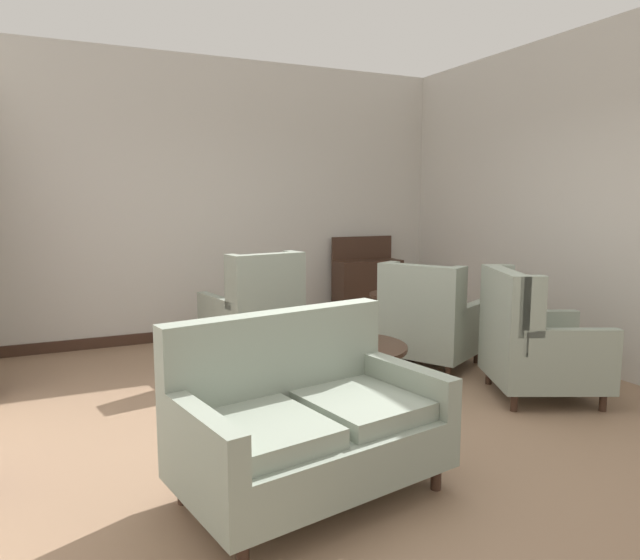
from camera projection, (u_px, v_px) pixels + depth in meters
ground at (369, 427)px, 4.11m from camera, size 9.03×9.03×0.00m
wall_back at (234, 200)px, 6.78m from camera, size 5.44×0.08×3.20m
wall_right at (549, 200)px, 5.86m from camera, size 0.08×4.52×3.20m
baseboard_back at (238, 329)px, 6.95m from camera, size 5.28×0.03×0.12m
coffee_table at (349, 354)px, 4.64m from camera, size 0.94×0.94×0.45m
porcelain_vase at (353, 327)px, 4.66m from camera, size 0.17×0.17×0.33m
settee at (306, 422)px, 3.15m from camera, size 1.54×1.08×0.97m
armchair_near_sideboard at (255, 317)px, 5.73m from camera, size 0.89×1.03×1.11m
armchair_foreground_right at (430, 324)px, 5.52m from camera, size 1.11×1.09×1.02m
armchair_far_left at (534, 344)px, 4.69m from camera, size 1.11×1.10×1.05m
side_table at (398, 319)px, 5.80m from camera, size 0.58×0.58×0.68m
sideboard at (367, 288)px, 7.36m from camera, size 0.86×0.35×1.14m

